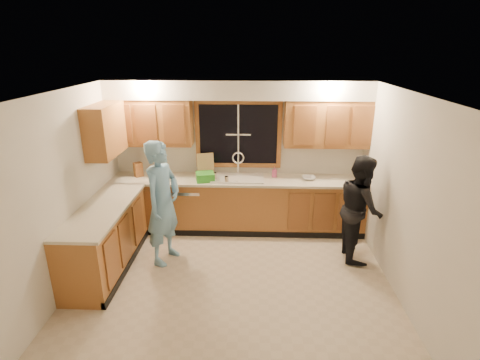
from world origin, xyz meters
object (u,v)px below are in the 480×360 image
dish_crate (205,177)px  soap_bottle (274,172)px  sink (238,182)px  woman (360,208)px  knife_block (138,170)px  dishwasher (188,206)px  stove (89,260)px  bowl (309,178)px  man (163,203)px

dish_crate → soap_bottle: 1.16m
sink → soap_bottle: 0.64m
woman → knife_block: woman is taller
dishwasher → knife_block: 1.04m
stove → bowl: (2.97, 1.82, 0.50)m
sink → man: size_ratio=0.48×
dishwasher → stove: bearing=-117.7°
man → bowl: size_ratio=8.35×
woman → dishwasher: bearing=73.8°
dishwasher → stove: size_ratio=0.91×
sink → dishwasher: size_ratio=1.05×
stove → man: size_ratio=0.50×
man → woman: man is taller
knife_block → dish_crate: 1.16m
dish_crate → bowl: dish_crate is taller
knife_block → stove: bearing=-134.7°
sink → dish_crate: size_ratio=3.01×
soap_bottle → dish_crate: bearing=-168.7°
man → woman: 2.84m
dishwasher → man: size_ratio=0.45×
knife_block → soap_bottle: bearing=-39.4°
sink → woman: 1.99m
knife_block → bowl: knife_block is taller
stove → woman: (3.61, 1.01, 0.33)m
sink → bowl: 1.17m
soap_bottle → bowl: 0.57m
dishwasher → soap_bottle: (1.46, 0.12, 0.60)m
dishwasher → soap_bottle: 1.58m
man → knife_block: man is taller
dishwasher → knife_block: (-0.82, 0.06, 0.63)m
stove → soap_bottle: (2.41, 1.93, 0.56)m
dishwasher → knife_block: knife_block is taller
bowl → soap_bottle: bearing=168.8°
stove → woman: woman is taller
dish_crate → dishwasher: bearing=162.2°
dish_crate → stove: bearing=-126.8°
knife_block → sink: bearing=-42.6°
knife_block → bowl: bearing=-41.9°
dishwasher → woman: size_ratio=0.52×
stove → soap_bottle: bearing=38.7°
soap_bottle → stove: bearing=-141.3°
woman → bowl: (-0.64, 0.82, 0.16)m
dish_crate → bowl: bearing=4.0°
soap_bottle → knife_block: bearing=-178.5°
sink → bowl: size_ratio=3.97×
man → bowl: bearing=-44.1°
sink → knife_block: size_ratio=3.59×
bowl → knife_block: bearing=179.0°
stove → bowl: bearing=31.5°
stove → dish_crate: (1.27, 1.71, 0.54)m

